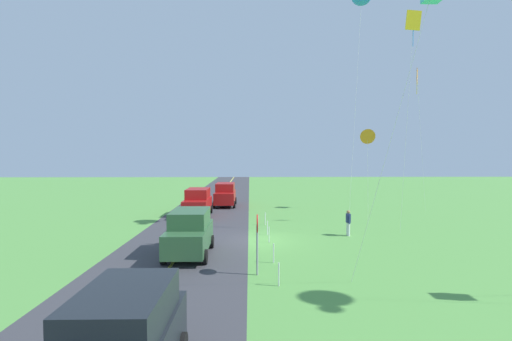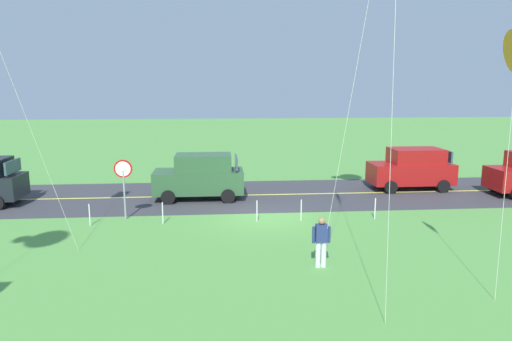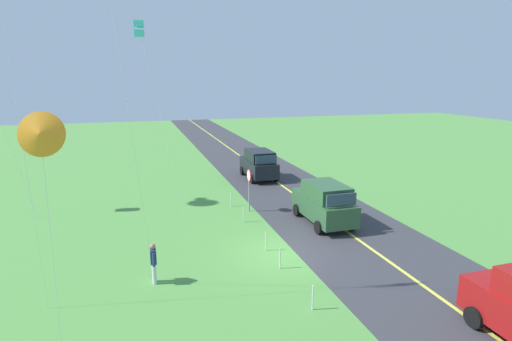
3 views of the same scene
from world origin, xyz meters
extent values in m
cube|color=#549342|center=(0.00, 0.00, -0.05)|extent=(120.00, 120.00, 0.10)
cube|color=#38383D|center=(0.00, -4.00, 0.00)|extent=(120.00, 7.00, 0.00)
cube|color=#E5E04C|center=(0.00, -4.00, 0.01)|extent=(120.00, 0.16, 0.00)
cube|color=#2D5633|center=(3.02, -3.43, 0.89)|extent=(4.40, 1.90, 1.10)
cube|color=#2D5633|center=(2.77, -3.43, 1.84)|extent=(2.73, 1.75, 0.80)
cube|color=#334756|center=(3.86, -3.43, 1.84)|extent=(0.10, 1.62, 0.64)
cube|color=#334756|center=(1.15, -3.43, 1.84)|extent=(0.10, 1.62, 0.60)
cylinder|color=black|center=(4.45, -2.48, 0.34)|extent=(0.68, 0.22, 0.68)
cylinder|color=black|center=(4.45, -4.38, 0.34)|extent=(0.68, 0.22, 0.68)
cylinder|color=black|center=(1.59, -2.48, 0.34)|extent=(0.68, 0.22, 0.68)
cylinder|color=black|center=(1.59, -4.38, 0.34)|extent=(0.68, 0.22, 0.68)
cube|color=black|center=(13.30, -3.04, 1.84)|extent=(2.73, 1.75, 0.80)
cube|color=#334756|center=(14.38, -3.04, 1.84)|extent=(0.10, 1.62, 0.64)
cube|color=#334756|center=(11.68, -3.04, 1.84)|extent=(0.10, 1.62, 0.60)
cube|color=maroon|center=(-8.39, -4.70, 0.89)|extent=(4.40, 1.90, 1.10)
cube|color=maroon|center=(-8.64, -4.70, 1.84)|extent=(2.73, 1.75, 0.80)
cube|color=#334756|center=(-7.55, -4.70, 1.84)|extent=(0.10, 1.62, 0.64)
cube|color=#334756|center=(-10.26, -4.70, 1.84)|extent=(0.10, 1.62, 0.60)
cylinder|color=black|center=(-6.96, -3.75, 0.34)|extent=(0.68, 0.22, 0.68)
cylinder|color=black|center=(-6.96, -5.65, 0.34)|extent=(0.68, 0.22, 0.68)
cylinder|color=black|center=(-9.82, -3.75, 0.34)|extent=(0.68, 0.22, 0.68)
cylinder|color=black|center=(-9.82, -5.65, 0.34)|extent=(0.68, 0.22, 0.68)
cube|color=maroon|center=(-14.09, -2.83, 0.89)|extent=(4.40, 1.90, 1.10)
cube|color=maroon|center=(-14.34, -2.83, 1.84)|extent=(2.73, 1.75, 0.80)
cube|color=#334756|center=(-13.26, -2.83, 1.84)|extent=(0.10, 1.62, 0.64)
cube|color=#334756|center=(-15.96, -2.83, 1.84)|extent=(0.10, 1.62, 0.60)
cylinder|color=black|center=(-12.66, -1.88, 0.34)|extent=(0.68, 0.22, 0.68)
cylinder|color=black|center=(-12.66, -3.78, 0.34)|extent=(0.68, 0.22, 0.68)
cylinder|color=black|center=(-15.52, -1.88, 0.34)|extent=(0.68, 0.22, 0.68)
cylinder|color=black|center=(-15.52, -3.78, 0.34)|extent=(0.68, 0.22, 0.68)
cylinder|color=gray|center=(5.99, -0.10, 1.05)|extent=(0.08, 0.08, 2.10)
cylinder|color=red|center=(5.99, -0.10, 2.18)|extent=(0.76, 0.04, 0.76)
cylinder|color=white|center=(5.99, -0.07, 2.18)|extent=(0.62, 0.01, 0.62)
cylinder|color=silver|center=(-1.20, 5.72, 0.41)|extent=(0.16, 0.16, 0.82)
cylinder|color=silver|center=(-1.02, 5.72, 0.41)|extent=(0.16, 0.16, 0.82)
cube|color=navy|center=(-1.11, 5.72, 1.10)|extent=(0.36, 0.22, 0.56)
cylinder|color=navy|center=(-1.35, 5.72, 1.05)|extent=(0.10, 0.10, 0.52)
cylinder|color=navy|center=(-0.87, 5.72, 1.05)|extent=(0.10, 0.10, 0.52)
sphere|color=#9E704C|center=(-1.11, 5.72, 1.49)|extent=(0.22, 0.22, 0.22)
cylinder|color=silver|center=(-2.08, 6.36, 7.81)|extent=(1.96, 1.29, 15.62)
cylinder|color=silver|center=(-10.89, 15.00, 6.01)|extent=(0.39, 1.21, 12.02)
cube|color=orange|center=(-10.71, 14.41, 12.02)|extent=(0.91, 0.50, 1.28)
cylinder|color=yellow|center=(-10.71, 14.41, 11.12)|extent=(0.04, 0.04, 1.40)
cylinder|color=silver|center=(-5.21, 8.29, 3.20)|extent=(0.03, 0.14, 6.40)
cone|color=orange|center=(-5.22, 8.23, 6.40)|extent=(0.55, 1.14, 1.10)
cylinder|color=silver|center=(-1.65, 9.51, 6.67)|extent=(0.46, 0.42, 13.35)
cube|color=yellow|center=(-1.43, 9.71, 13.35)|extent=(0.09, 1.01, 1.28)
cylinder|color=#2D8CE5|center=(-1.43, 9.71, 12.45)|extent=(0.04, 0.04, 1.40)
cylinder|color=silver|center=(8.01, 4.54, 5.20)|extent=(2.30, 1.87, 10.40)
cylinder|color=silver|center=(-4.57, 0.70, 0.45)|extent=(0.05, 0.05, 0.90)
cylinder|color=silver|center=(-1.40, 0.70, 0.45)|extent=(0.05, 0.05, 0.90)
cylinder|color=silver|center=(0.46, 0.70, 0.45)|extent=(0.05, 0.05, 0.90)
cylinder|color=silver|center=(4.33, 0.70, 0.45)|extent=(0.05, 0.05, 0.90)
cylinder|color=silver|center=(7.25, 0.70, 0.45)|extent=(0.05, 0.05, 0.90)
camera|label=1|loc=(20.57, -0.41, 5.03)|focal=24.80mm
camera|label=2|loc=(2.03, 19.11, 5.59)|focal=32.30mm
camera|label=3|loc=(-15.75, 6.11, 7.69)|focal=28.27mm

